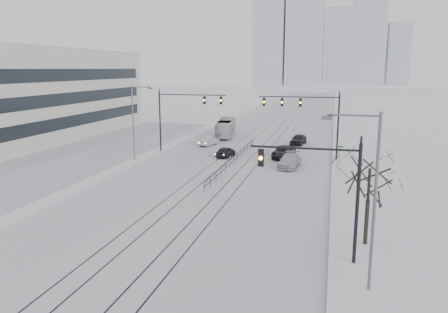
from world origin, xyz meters
TOP-DOWN VIEW (x-y plane):
  - ground at (0.00, 0.00)m, footprint 500.00×500.00m
  - road at (0.00, 60.00)m, footprint 22.00×260.00m
  - sidewalk_east at (13.50, 60.00)m, footprint 5.00×260.00m
  - curb at (11.05, 60.00)m, footprint 0.10×260.00m
  - parking_strip at (-20.00, 35.00)m, footprint 14.00×60.00m
  - tram_rails at (-0.00, 40.00)m, footprint 5.30×180.00m
  - skyline at (5.02, 273.63)m, footprint 96.00×48.00m
  - traffic_mast_near at (10.79, 6.00)m, footprint 6.10×0.37m
  - traffic_mast_ne at (8.15, 34.99)m, footprint 9.60×0.37m
  - traffic_mast_nw at (-8.52, 36.00)m, footprint 9.10×0.37m
  - street_light_east at (12.70, 3.00)m, footprint 2.73×0.25m
  - street_light_west at (-12.20, 30.00)m, footprint 2.73×0.25m
  - bare_tree at (13.20, 9.00)m, footprint 4.40×4.40m
  - median_fence at (0.00, 30.00)m, footprint 0.06×24.00m
  - street_sign at (11.80, 32.00)m, footprint 0.70×0.06m
  - sedan_sb_inner at (-2.05, 34.24)m, footprint 2.02×4.01m
  - sedan_sb_outer at (-6.39, 41.68)m, footprint 2.25×4.34m
  - sedan_nb_front at (5.13, 35.37)m, footprint 2.70×5.45m
  - sedan_nb_right at (6.35, 30.20)m, footprint 2.47×5.28m
  - sedan_nb_far at (6.11, 45.76)m, footprint 2.48×4.62m
  - box_truck at (-6.08, 50.59)m, footprint 3.87×10.51m

SIDE VIEW (x-z plane):
  - ground at x=0.00m, z-range 0.00..0.00m
  - road at x=0.00m, z-range 0.00..0.02m
  - parking_strip at x=-20.00m, z-range 0.00..0.03m
  - tram_rails at x=0.00m, z-range 0.02..0.03m
  - curb at x=11.05m, z-range 0.00..0.12m
  - sidewalk_east at x=13.50m, z-range 0.00..0.16m
  - median_fence at x=0.00m, z-range 0.03..1.03m
  - sedan_sb_inner at x=-2.05m, z-range 0.00..1.31m
  - sedan_sb_outer at x=-6.39m, z-range 0.00..1.36m
  - sedan_nb_front at x=5.13m, z-range 0.00..1.49m
  - sedan_nb_right at x=6.35m, z-range 0.00..1.49m
  - sedan_nb_far at x=6.11m, z-range 0.00..1.50m
  - box_truck at x=-6.08m, z-range 0.00..2.86m
  - street_sign at x=11.80m, z-range 0.41..2.81m
  - bare_tree at x=13.20m, z-range 1.44..7.54m
  - traffic_mast_near at x=10.79m, z-range 1.06..8.06m
  - street_light_east at x=12.70m, z-range 0.71..9.71m
  - street_light_west at x=-12.20m, z-range 0.71..9.71m
  - traffic_mast_nw at x=-8.52m, z-range 1.57..9.57m
  - traffic_mast_ne at x=8.15m, z-range 1.76..9.76m
  - skyline at x=5.02m, z-range -5.35..66.65m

